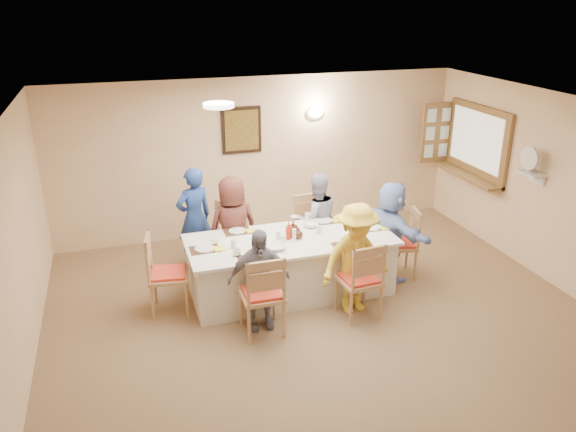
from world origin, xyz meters
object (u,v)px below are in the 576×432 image
object	(u,v)px
chair_front_right	(359,278)
desk_fan	(531,163)
diner_back_right	(316,220)
condiment_ketchup	(289,230)
chair_front_left	(262,293)
caregiver	(194,218)
chair_left_end	(169,273)
chair_back_right	(313,229)
dining_table	(291,265)
serving_hatch	(477,142)
diner_right_end	(391,230)
diner_front_right	(356,259)
chair_right_end	(399,243)
diner_front_left	(259,279)
chair_back_left	(232,239)
diner_back_left	(233,228)

from	to	relation	value
chair_front_right	desk_fan	bearing A→B (deg)	-173.56
diner_back_right	condiment_ketchup	xyz separation A→B (m)	(-0.63, -0.68, 0.20)
chair_front_left	chair_front_right	size ratio (longest dim) A/B	1.01
chair_front_left	caregiver	distance (m)	2.01
chair_left_end	chair_back_right	bearing A→B (deg)	-60.83
dining_table	chair_left_end	world-z (taller)	chair_left_end
serving_hatch	chair_front_left	bearing A→B (deg)	-155.11
diner_right_end	condiment_ketchup	bearing A→B (deg)	81.40
diner_front_right	condiment_ketchup	size ratio (longest dim) A/B	6.00
condiment_ketchup	chair_front_left	bearing A→B (deg)	-125.76
caregiver	condiment_ketchup	bearing A→B (deg)	113.09
dining_table	diner_front_right	size ratio (longest dim) A/B	1.88
chair_front_left	chair_right_end	distance (m)	2.29
dining_table	diner_front_left	xyz separation A→B (m)	(-0.60, -0.68, 0.24)
chair_left_end	diner_front_right	distance (m)	2.26
chair_right_end	diner_front_right	size ratio (longest dim) A/B	0.70
desk_fan	dining_table	world-z (taller)	desk_fan
dining_table	chair_back_left	distance (m)	1.01
chair_back_right	caregiver	bearing A→B (deg)	160.92
desk_fan	chair_left_end	world-z (taller)	desk_fan
chair_front_left	chair_back_right	bearing A→B (deg)	-126.23
chair_back_right	chair_right_end	size ratio (longest dim) A/B	1.00
desk_fan	diner_front_left	world-z (taller)	desk_fan
chair_back_right	diner_right_end	bearing A→B (deg)	-51.39
chair_front_right	diner_front_right	distance (m)	0.23
diner_right_end	chair_right_end	bearing A→B (deg)	-98.69
desk_fan	chair_right_end	xyz separation A→B (m)	(-1.73, 0.30, -1.06)
chair_right_end	diner_right_end	size ratio (longest dim) A/B	0.71
chair_back_left	chair_back_right	bearing A→B (deg)	11.11
chair_left_end	diner_back_left	distance (m)	1.19
desk_fan	diner_back_right	distance (m)	2.98
condiment_ketchup	chair_back_left	bearing A→B (deg)	125.60
diner_back_left	diner_front_left	size ratio (longest dim) A/B	1.15
diner_front_right	condiment_ketchup	bearing A→B (deg)	124.50
caregiver	condiment_ketchup	size ratio (longest dim) A/B	6.24
desk_fan	chair_back_left	size ratio (longest dim) A/B	0.30
chair_back_left	condiment_ketchup	size ratio (longest dim) A/B	4.28
chair_front_right	chair_left_end	xyz separation A→B (m)	(-2.15, 0.80, 0.01)
diner_back_left	chair_front_right	bearing A→B (deg)	120.14
desk_fan	chair_back_right	world-z (taller)	desk_fan
chair_right_end	caregiver	world-z (taller)	caregiver
condiment_ketchup	chair_front_right	bearing A→B (deg)	-51.90
chair_left_end	caregiver	size ratio (longest dim) A/B	0.70
desk_fan	chair_left_end	size ratio (longest dim) A/B	0.30
desk_fan	chair_front_left	distance (m)	4.05
caregiver	condiment_ketchup	distance (m)	1.55
diner_front_left	chair_back_right	bearing A→B (deg)	52.73
serving_hatch	dining_table	world-z (taller)	serving_hatch
dining_table	diner_front_right	distance (m)	0.96
diner_right_end	chair_front_right	bearing A→B (deg)	125.61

